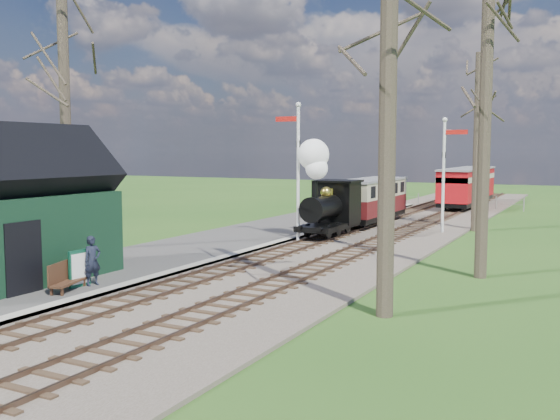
{
  "coord_description": "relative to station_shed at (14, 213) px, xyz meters",
  "views": [
    {
      "loc": [
        11.17,
        -8.73,
        4.14
      ],
      "look_at": [
        -0.91,
        14.66,
        1.6
      ],
      "focal_mm": 40.0,
      "sensor_mm": 36.0,
      "label": 1
    }
  ],
  "objects": [
    {
      "name": "bare_trees",
      "position": [
        5.63,
        6.1,
        2.94
      ],
      "size": [
        15.51,
        22.39,
        12.0
      ],
      "color": "#382D23",
      "rests_on": "ground"
    },
    {
      "name": "red_carriage_b",
      "position": [
        6.9,
        36.1,
        -0.7
      ],
      "size": [
        2.18,
        5.4,
        2.29
      ],
      "color": "black",
      "rests_on": "ground"
    },
    {
      "name": "fence_line",
      "position": [
        4.6,
        32.0,
        -1.72
      ],
      "size": [
        12.6,
        0.08,
        1.0
      ],
      "color": "slate",
      "rests_on": "ground"
    },
    {
      "name": "coping_strip",
      "position": [
        3.1,
        10.0,
        -2.16
      ],
      "size": [
        0.4,
        44.0,
        0.21
      ],
      "primitive_type": "cube",
      "color": "#B2AD9E",
      "rests_on": "ground"
    },
    {
      "name": "distant_hills",
      "position": [
        5.7,
        60.38,
        -18.47
      ],
      "size": [
        114.4,
        48.0,
        22.02
      ],
      "color": "#385B23",
      "rests_on": "ground"
    },
    {
      "name": "ballast_bed",
      "position": [
        5.6,
        18.0,
        -2.22
      ],
      "size": [
        8.0,
        60.0,
        0.1
      ],
      "primitive_type": "cube",
      "color": "brown",
      "rests_on": "ground"
    },
    {
      "name": "track_near",
      "position": [
        4.3,
        18.0,
        -2.17
      ],
      "size": [
        1.6,
        60.0,
        0.15
      ],
      "color": "brown",
      "rests_on": "ground"
    },
    {
      "name": "locomotive",
      "position": [
        4.29,
        13.72,
        -0.22
      ],
      "size": [
        1.77,
        4.14,
        4.43
      ],
      "color": "black",
      "rests_on": "ground"
    },
    {
      "name": "track_far",
      "position": [
        6.9,
        18.0,
        -2.17
      ],
      "size": [
        1.6,
        60.0,
        0.15
      ],
      "color": "brown",
      "rests_on": "ground"
    },
    {
      "name": "person",
      "position": [
        2.39,
        0.68,
        -1.34
      ],
      "size": [
        0.48,
        0.61,
        1.46
      ],
      "primitive_type": "imported",
      "rotation": [
        0.0,
        0.0,
        1.29
      ],
      "color": "black",
      "rests_on": "platform"
    },
    {
      "name": "semaphore_far",
      "position": [
        8.67,
        18.0,
        1.08
      ],
      "size": [
        1.22,
        0.24,
        5.72
      ],
      "color": "silver",
      "rests_on": "ground"
    },
    {
      "name": "sign_board",
      "position": [
        2.19,
        0.36,
        -1.53
      ],
      "size": [
        0.14,
        0.74,
        1.08
      ],
      "color": "#0E422D",
      "rests_on": "platform"
    },
    {
      "name": "bench",
      "position": [
        2.18,
        -0.19,
        -1.68
      ],
      "size": [
        0.82,
        1.5,
        0.82
      ],
      "color": "#412617",
      "rests_on": "platform"
    },
    {
      "name": "red_carriage_a",
      "position": [
        6.9,
        30.6,
        -0.7
      ],
      "size": [
        2.18,
        5.4,
        2.29
      ],
      "color": "black",
      "rests_on": "ground"
    },
    {
      "name": "semaphore_near",
      "position": [
        3.53,
        12.0,
        1.35
      ],
      "size": [
        1.22,
        0.24,
        6.22
      ],
      "color": "silver",
      "rests_on": "ground"
    },
    {
      "name": "platform",
      "position": [
        0.8,
        10.0,
        -2.17
      ],
      "size": [
        5.0,
        44.0,
        0.2
      ],
      "primitive_type": "cube",
      "color": "#474442",
      "rests_on": "ground"
    },
    {
      "name": "ground",
      "position": [
        4.3,
        -4.0,
        -2.27
      ],
      "size": [
        140.0,
        140.0,
        0.0
      ],
      "primitive_type": "plane",
      "color": "#28541A",
      "rests_on": "ground"
    },
    {
      "name": "station_shed",
      "position": [
        0.0,
        0.0,
        0.0
      ],
      "size": [
        3.25,
        6.3,
        4.78
      ],
      "color": "black",
      "rests_on": "platform"
    },
    {
      "name": "coach",
      "position": [
        4.3,
        19.78,
        -0.77
      ],
      "size": [
        2.07,
        7.09,
        2.18
      ],
      "color": "black",
      "rests_on": "ground"
    }
  ]
}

